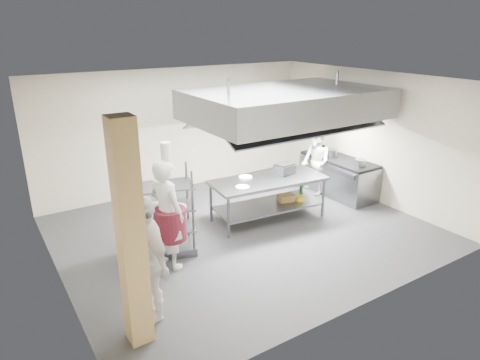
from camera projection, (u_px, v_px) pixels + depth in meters
floor at (244, 231)px, 8.68m from camera, size 7.00×7.00×0.00m
ceiling at (245, 80)px, 7.66m from camera, size 7.00×7.00×0.00m
wall_back at (178, 130)px, 10.54m from camera, size 7.00×0.00×7.00m
wall_left at (49, 198)px, 6.39m from camera, size 0.00×6.00×6.00m
wall_right at (370, 136)px, 9.95m from camera, size 0.00×6.00×6.00m
column at (131, 237)px, 5.19m from camera, size 0.30×0.30×3.00m
exhaust_hood at (287, 104)px, 8.84m from camera, size 4.00×2.50×0.60m
hood_strip_a at (250, 124)px, 8.49m from camera, size 1.60×0.12×0.04m
hood_strip_b at (318, 115)px, 9.41m from camera, size 1.60×0.12×0.04m
wall_shelf at (242, 123)px, 11.33m from camera, size 1.50×0.28×0.04m
island at (268, 199)px, 9.08m from camera, size 2.52×1.25×0.91m
island_worktop at (268, 180)px, 8.93m from camera, size 2.52×1.25×0.06m
island_undershelf at (268, 206)px, 9.13m from camera, size 2.31×1.13×0.04m
pass_rack at (163, 212)px, 7.57m from camera, size 1.21×0.90×1.62m
cooking_range at (338, 177)px, 10.50m from camera, size 0.80×2.00×0.84m
range_top at (339, 160)px, 10.34m from camera, size 0.78×1.96×0.06m
chef_head at (167, 214)px, 7.11m from camera, size 0.66×0.81×1.93m
chef_line at (316, 162)px, 10.37m from camera, size 0.78×0.90×1.60m
chef_plating at (147, 259)px, 5.83m from camera, size 0.55×1.12×1.86m
griddle at (284, 169)px, 9.22m from camera, size 0.45×0.37×0.20m
wicker_basket at (286, 198)px, 9.29m from camera, size 0.38×0.30×0.15m
stockpot at (331, 153)px, 10.41m from camera, size 0.29×0.29×0.20m
plate_stack at (164, 227)px, 7.67m from camera, size 0.28×0.28×0.05m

